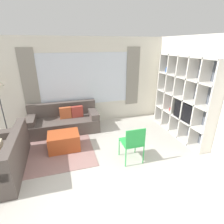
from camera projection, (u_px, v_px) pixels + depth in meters
name	position (u px, v px, depth m)	size (l,w,h in m)	color
ground_plane	(117.00, 194.00, 3.11)	(16.00, 16.00, 0.00)	beige
wall_back	(85.00, 82.00, 5.52)	(6.39, 0.11, 2.70)	silver
wall_right	(190.00, 89.00, 4.76)	(0.07, 4.43, 2.70)	silver
area_rug	(48.00, 150.00, 4.37)	(2.21, 1.90, 0.01)	gray
shelving_unit	(184.00, 98.00, 4.79)	(0.35, 2.15, 2.22)	#515660
couch_main	(64.00, 121.00, 5.29)	(2.03, 0.86, 0.81)	#564C47
couch_side	(3.00, 159.00, 3.58)	(0.86, 1.76, 0.81)	#564C47
ottoman	(64.00, 141.00, 4.37)	(0.75, 0.57, 0.43)	#B74C23
folding_chair	(133.00, 141.00, 3.79)	(0.44, 0.46, 0.86)	green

